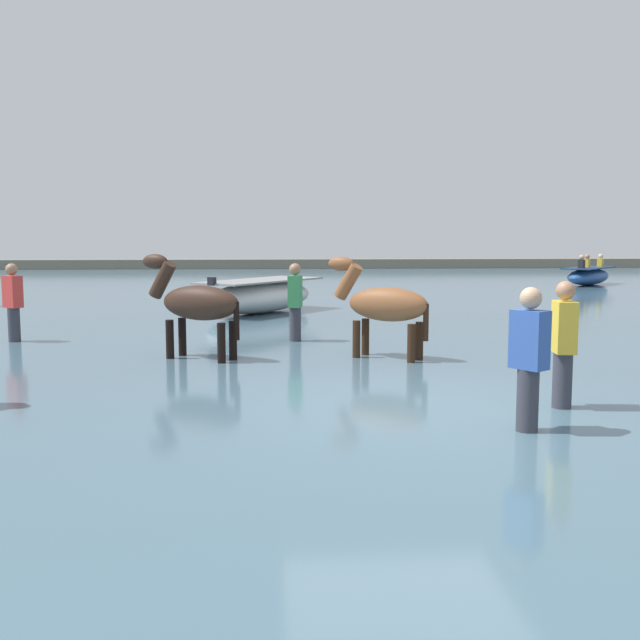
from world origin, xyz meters
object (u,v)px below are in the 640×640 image
object	(u,v)px
person_onlooker_left	(529,370)
person_onlooker_right	(563,354)
boat_far_inshore	(260,296)
person_wading_close	(13,308)
horse_lead_chestnut	(384,307)
boat_near_port	(588,276)
horse_trailing_dark_bay	(197,306)
person_spectator_far	(295,308)

from	to	relation	value
person_onlooker_left	person_onlooker_right	distance (m)	1.12
person_onlooker_right	boat_far_inshore	bearing A→B (deg)	108.23
boat_far_inshore	person_wading_close	world-z (taller)	person_wading_close
horse_lead_chestnut	boat_near_port	bearing A→B (deg)	57.24
horse_lead_chestnut	person_onlooker_left	size ratio (longest dim) A/B	1.09
horse_lead_chestnut	boat_far_inshore	size ratio (longest dim) A/B	0.49
horse_lead_chestnut	horse_trailing_dark_bay	bearing A→B (deg)	177.13
boat_far_inshore	person_onlooker_left	xyz separation A→B (m)	(2.57, -10.78, 0.18)
person_wading_close	horse_lead_chestnut	bearing A→B (deg)	-19.53
person_onlooker_left	person_onlooker_right	size ratio (longest dim) A/B	1.00
person_onlooker_left	person_spectator_far	size ratio (longest dim) A/B	1.00
horse_lead_chestnut	boat_far_inshore	distance (m)	6.91
boat_far_inshore	person_spectator_far	bearing A→B (deg)	-82.28
horse_lead_chestnut	horse_trailing_dark_bay	xyz separation A→B (m)	(-2.73, 0.14, 0.02)
boat_far_inshore	person_onlooker_right	world-z (taller)	person_onlooker_right
horse_trailing_dark_bay	person_spectator_far	bearing A→B (deg)	49.08
horse_lead_chestnut	person_onlooker_right	xyz separation A→B (m)	(1.38, -3.26, -0.19)
horse_lead_chestnut	person_spectator_far	distance (m)	2.25
person_onlooker_right	person_wading_close	xyz separation A→B (m)	(-7.40, 5.39, 0.00)
horse_trailing_dark_bay	person_onlooker_right	size ratio (longest dim) A/B	1.12
person_onlooker_right	person_wading_close	bearing A→B (deg)	143.93
horse_trailing_dark_bay	person_onlooker_right	distance (m)	5.34
person_onlooker_right	boat_near_port	bearing A→B (deg)	65.31
boat_near_port	horse_trailing_dark_bay	bearing A→B (deg)	-129.52
boat_near_port	person_wading_close	size ratio (longest dim) A/B	1.89
horse_trailing_dark_bay	person_wading_close	distance (m)	3.85
horse_trailing_dark_bay	person_spectator_far	size ratio (longest dim) A/B	1.12
person_onlooker_left	person_wading_close	bearing A→B (deg)	136.96
horse_lead_chestnut	horse_trailing_dark_bay	world-z (taller)	horse_trailing_dark_bay
boat_near_port	person_onlooker_left	distance (m)	21.92
person_onlooker_left	person_spectator_far	world-z (taller)	same
boat_near_port	person_onlooker_left	size ratio (longest dim) A/B	1.89
horse_lead_chestnut	person_onlooker_left	distance (m)	4.20
person_onlooker_left	person_spectator_far	bearing A→B (deg)	107.78
person_onlooker_left	person_wading_close	xyz separation A→B (m)	(-6.71, 6.27, 0.00)
horse_trailing_dark_bay	person_onlooker_right	bearing A→B (deg)	-39.51
horse_trailing_dark_bay	person_spectator_far	world-z (taller)	horse_trailing_dark_bay
horse_trailing_dark_bay	person_onlooker_left	xyz separation A→B (m)	(3.43, -4.27, -0.21)
person_spectator_far	boat_near_port	bearing A→B (deg)	50.66
boat_near_port	person_onlooker_left	bearing A→B (deg)	-115.36
person_onlooker_left	horse_trailing_dark_bay	bearing A→B (deg)	128.73
person_onlooker_right	person_spectator_far	distance (m)	5.75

